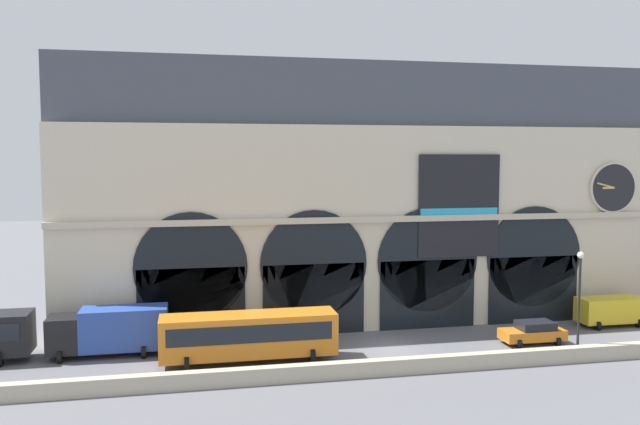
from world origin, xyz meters
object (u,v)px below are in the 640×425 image
object	(u,v)px
street_lamp_quayside	(579,290)
van_east	(611,310)
box_truck_west	(110,330)
car_mideast	(533,332)
bus_midwest	(249,335)

from	to	relation	value
street_lamp_quayside	van_east	bearing A→B (deg)	42.31
box_truck_west	street_lamp_quayside	size ratio (longest dim) A/B	1.09
car_mideast	bus_midwest	bearing A→B (deg)	-179.33
street_lamp_quayside	car_mideast	bearing A→B (deg)	109.46
box_truck_west	bus_midwest	bearing A→B (deg)	-20.80
box_truck_west	bus_midwest	xyz separation A→B (m)	(8.72, -3.31, 0.08)
box_truck_west	van_east	distance (m)	36.83
car_mideast	van_east	bearing A→B (deg)	20.45
bus_midwest	car_mideast	world-z (taller)	bus_midwest
bus_midwest	van_east	distance (m)	28.31
box_truck_west	street_lamp_quayside	world-z (taller)	street_lamp_quayside
box_truck_west	car_mideast	bearing A→B (deg)	-6.18
bus_midwest	street_lamp_quayside	xyz separation A→B (m)	(20.95, -3.17, 2.63)
bus_midwest	car_mideast	bearing A→B (deg)	0.67
bus_midwest	car_mideast	xyz separation A→B (m)	(19.75, 0.23, -0.98)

